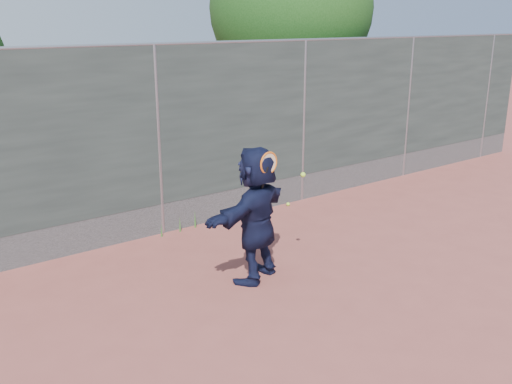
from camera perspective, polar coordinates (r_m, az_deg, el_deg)
ground at (r=6.85m, az=4.87°, el=-12.53°), size 80.00×80.00×0.00m
player at (r=7.47m, az=0.00°, el=-2.23°), size 1.76×1.15×1.82m
ball_ground at (r=10.69m, az=3.23°, el=-1.22°), size 0.07×0.07×0.07m
fence at (r=9.05m, az=-9.73°, el=5.36°), size 20.00×0.06×3.03m
swing_action at (r=7.18m, az=1.62°, el=2.65°), size 0.70×0.18×0.51m
tree_right at (r=13.38m, az=3.99°, el=17.46°), size 3.78×3.60×5.39m
weed_clump at (r=9.48m, az=-7.39°, el=-3.12°), size 0.68×0.07×0.30m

